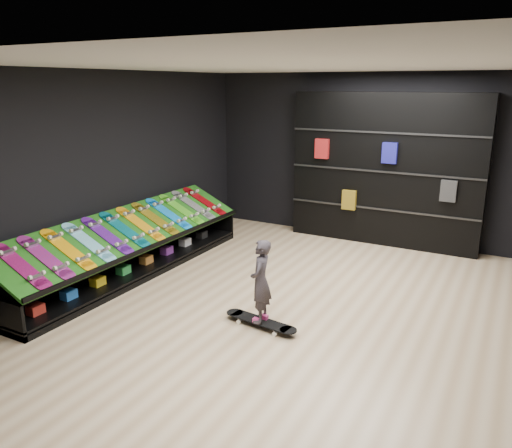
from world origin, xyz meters
The scene contains 22 objects.
floor centered at (0.00, 0.00, 0.00)m, with size 6.00×7.00×0.01m, color #D2B78E.
ceiling centered at (0.00, 0.00, 3.00)m, with size 6.00×7.00×0.01m, color white.
wall_back centered at (0.00, 3.50, 1.50)m, with size 6.00×0.02×3.00m, color black.
wall_front centered at (0.00, -3.50, 1.50)m, with size 6.00×0.02×3.00m, color black.
wall_left centered at (-3.00, 0.00, 1.50)m, with size 0.02×7.00×3.00m, color black.
display_rack centered at (-2.55, 0.00, 0.25)m, with size 0.90×4.50×0.50m, color black, non-canonical shape.
turf_ramp centered at (-2.50, 0.00, 0.71)m, with size 1.00×4.50×0.04m, color #15530D.
back_shelving centered at (0.39, 3.32, 1.33)m, with size 3.33×0.39×2.66m, color black.
floor_skateboard centered at (0.02, -0.64, 0.05)m, with size 0.98×0.22×0.09m, color black, non-canonical shape.
child centered at (0.02, -0.64, 0.39)m, with size 0.23×0.16×0.60m, color black.
display_board_0 centered at (-2.49, -1.90, 0.74)m, with size 0.98×0.22×0.09m, color #E5198C, non-canonical shape.
display_board_1 centered at (-2.49, -1.55, 0.74)m, with size 0.98×0.22×0.09m, color #2626BF, non-canonical shape.
display_board_2 centered at (-2.49, -1.21, 0.74)m, with size 0.98×0.22×0.09m, color yellow, non-canonical shape.
display_board_3 centered at (-2.49, -0.86, 0.74)m, with size 0.98×0.22×0.09m, color #0CB2E5, non-canonical shape.
display_board_4 centered at (-2.49, -0.52, 0.74)m, with size 0.98×0.22×0.09m, color purple, non-canonical shape.
display_board_5 centered at (-2.49, -0.17, 0.74)m, with size 0.98×0.22×0.09m, color #0C8C99, non-canonical shape.
display_board_6 centered at (-2.49, 0.17, 0.74)m, with size 0.98×0.22×0.09m, color orange, non-canonical shape.
display_board_7 centered at (-2.49, 0.52, 0.74)m, with size 0.98×0.22×0.09m, color yellow, non-canonical shape.
display_board_8 centered at (-2.49, 0.86, 0.74)m, with size 0.98×0.22×0.09m, color blue, non-canonical shape.
display_board_9 centered at (-2.49, 1.21, 0.74)m, with size 0.98×0.22×0.09m, color green, non-canonical shape.
display_board_10 centered at (-2.49, 1.55, 0.74)m, with size 0.98×0.22×0.09m, color black, non-canonical shape.
display_board_11 centered at (-2.49, 1.90, 0.74)m, with size 0.98×0.22×0.09m, color red, non-canonical shape.
Camera 1 is at (2.54, -5.40, 2.80)m, focal length 35.00 mm.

